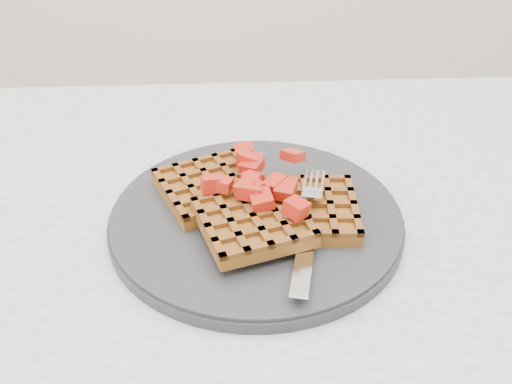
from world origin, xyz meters
TOP-DOWN VIEW (x-y plane):
  - table at (0.00, 0.00)m, footprint 1.20×0.80m
  - plate at (-0.15, 0.04)m, footprint 0.30×0.30m
  - waffles at (-0.15, 0.03)m, footprint 0.21×0.20m
  - strawberry_pile at (-0.15, 0.04)m, footprint 0.15×0.15m
  - fork at (-0.10, -0.00)m, footprint 0.06×0.18m

SIDE VIEW (x-z plane):
  - table at x=0.00m, z-range 0.26..1.01m
  - plate at x=-0.15m, z-range 0.75..0.77m
  - fork at x=-0.10m, z-range 0.77..0.78m
  - waffles at x=-0.15m, z-range 0.76..0.79m
  - strawberry_pile at x=-0.15m, z-range 0.79..0.82m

